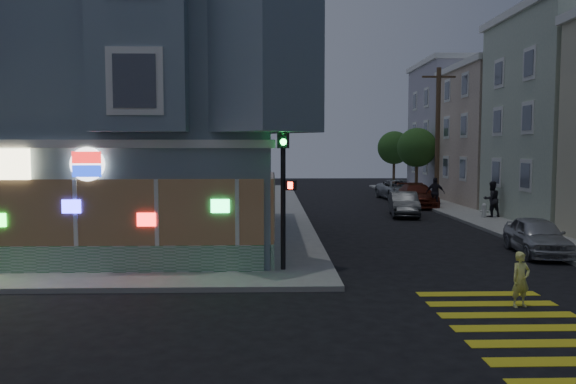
{
  "coord_description": "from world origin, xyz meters",
  "views": [
    {
      "loc": [
        1.03,
        -12.84,
        3.86
      ],
      "look_at": [
        1.58,
        5.63,
        2.43
      ],
      "focal_mm": 35.0,
      "sensor_mm": 36.0,
      "label": 1
    }
  ],
  "objects_px": {
    "parked_car_d": "(399,190)",
    "street_tree_far": "(394,148)",
    "pedestrian_b": "(435,193)",
    "street_tree_near": "(417,148)",
    "pedestrian_a": "(492,199)",
    "parked_car_a": "(537,236)",
    "parked_car_c": "(417,195)",
    "traffic_signal": "(284,165)",
    "running_child": "(521,279)",
    "fire_hydrant": "(484,210)",
    "utility_pole": "(438,134)",
    "parked_car_b": "(404,204)"
  },
  "relations": [
    {
      "from": "parked_car_a",
      "to": "parked_car_d",
      "type": "distance_m",
      "value": 22.13
    },
    {
      "from": "traffic_signal",
      "to": "running_child",
      "type": "bearing_deg",
      "value": -15.41
    },
    {
      "from": "pedestrian_a",
      "to": "parked_car_d",
      "type": "height_order",
      "value": "pedestrian_a"
    },
    {
      "from": "pedestrian_a",
      "to": "fire_hydrant",
      "type": "xyz_separation_m",
      "value": [
        -0.51,
        -0.28,
        -0.56
      ]
    },
    {
      "from": "pedestrian_a",
      "to": "traffic_signal",
      "type": "relative_size",
      "value": 0.41
    },
    {
      "from": "street_tree_far",
      "to": "street_tree_near",
      "type": "bearing_deg",
      "value": -90.0
    },
    {
      "from": "parked_car_a",
      "to": "parked_car_c",
      "type": "relative_size",
      "value": 0.77
    },
    {
      "from": "parked_car_b",
      "to": "parked_car_d",
      "type": "relative_size",
      "value": 0.78
    },
    {
      "from": "pedestrian_b",
      "to": "parked_car_a",
      "type": "xyz_separation_m",
      "value": [
        -0.6,
        -14.78,
        -0.42
      ]
    },
    {
      "from": "street_tree_far",
      "to": "pedestrian_b",
      "type": "bearing_deg",
      "value": -93.2
    },
    {
      "from": "parked_car_d",
      "to": "parked_car_a",
      "type": "bearing_deg",
      "value": -94.62
    },
    {
      "from": "street_tree_near",
      "to": "pedestrian_a",
      "type": "relative_size",
      "value": 2.73
    },
    {
      "from": "parked_car_d",
      "to": "fire_hydrant",
      "type": "bearing_deg",
      "value": -86.38
    },
    {
      "from": "street_tree_far",
      "to": "running_child",
      "type": "xyz_separation_m",
      "value": [
        -5.1,
        -37.58,
        -3.26
      ]
    },
    {
      "from": "parked_car_d",
      "to": "street_tree_far",
      "type": "bearing_deg",
      "value": 75.67
    },
    {
      "from": "pedestrian_a",
      "to": "pedestrian_b",
      "type": "xyz_separation_m",
      "value": [
        -1.7,
        4.73,
        -0.02
      ]
    },
    {
      "from": "parked_car_a",
      "to": "parked_car_c",
      "type": "xyz_separation_m",
      "value": [
        0.0,
        16.93,
        0.07
      ]
    },
    {
      "from": "pedestrian_b",
      "to": "parked_car_d",
      "type": "height_order",
      "value": "pedestrian_b"
    },
    {
      "from": "street_tree_near",
      "to": "parked_car_c",
      "type": "relative_size",
      "value": 1.02
    },
    {
      "from": "parked_car_c",
      "to": "fire_hydrant",
      "type": "distance_m",
      "value": 7.38
    },
    {
      "from": "street_tree_far",
      "to": "parked_car_c",
      "type": "distance_m",
      "value": 14.4
    },
    {
      "from": "pedestrian_b",
      "to": "street_tree_far",
      "type": "bearing_deg",
      "value": -72.67
    },
    {
      "from": "utility_pole",
      "to": "fire_hydrant",
      "type": "height_order",
      "value": "utility_pole"
    },
    {
      "from": "pedestrian_a",
      "to": "parked_car_b",
      "type": "bearing_deg",
      "value": -33.21
    },
    {
      "from": "street_tree_near",
      "to": "running_child",
      "type": "xyz_separation_m",
      "value": [
        -5.1,
        -29.58,
        -3.26
      ]
    },
    {
      "from": "parked_car_b",
      "to": "pedestrian_b",
      "type": "bearing_deg",
      "value": 56.32
    },
    {
      "from": "running_child",
      "to": "parked_car_d",
      "type": "relative_size",
      "value": 0.25
    },
    {
      "from": "running_child",
      "to": "parked_car_b",
      "type": "relative_size",
      "value": 0.32
    },
    {
      "from": "running_child",
      "to": "fire_hydrant",
      "type": "relative_size",
      "value": 1.77
    },
    {
      "from": "running_child",
      "to": "parked_car_a",
      "type": "distance_m",
      "value": 7.59
    },
    {
      "from": "parked_car_c",
      "to": "parked_car_d",
      "type": "height_order",
      "value": "parked_car_c"
    },
    {
      "from": "street_tree_far",
      "to": "parked_car_c",
      "type": "height_order",
      "value": "street_tree_far"
    },
    {
      "from": "street_tree_near",
      "to": "traffic_signal",
      "type": "distance_m",
      "value": 28.09
    },
    {
      "from": "street_tree_near",
      "to": "fire_hydrant",
      "type": "distance_m",
      "value": 13.55
    },
    {
      "from": "street_tree_near",
      "to": "parked_car_c",
      "type": "xyz_separation_m",
      "value": [
        -1.5,
        -5.97,
        -3.18
      ]
    },
    {
      "from": "parked_car_d",
      "to": "parked_car_c",
      "type": "bearing_deg",
      "value": -94.62
    },
    {
      "from": "street_tree_far",
      "to": "traffic_signal",
      "type": "relative_size",
      "value": 1.12
    },
    {
      "from": "street_tree_near",
      "to": "pedestrian_b",
      "type": "xyz_separation_m",
      "value": [
        -0.9,
        -8.11,
        -2.83
      ]
    },
    {
      "from": "fire_hydrant",
      "to": "utility_pole",
      "type": "bearing_deg",
      "value": 93.93
    },
    {
      "from": "parked_car_a",
      "to": "parked_car_b",
      "type": "xyz_separation_m",
      "value": [
        -2.1,
        11.73,
        0.01
      ]
    },
    {
      "from": "pedestrian_b",
      "to": "parked_car_d",
      "type": "relative_size",
      "value": 0.35
    },
    {
      "from": "running_child",
      "to": "parked_car_a",
      "type": "bearing_deg",
      "value": 46.97
    },
    {
      "from": "fire_hydrant",
      "to": "parked_car_d",
      "type": "bearing_deg",
      "value": 98.24
    },
    {
      "from": "utility_pole",
      "to": "pedestrian_b",
      "type": "height_order",
      "value": "utility_pole"
    },
    {
      "from": "pedestrian_b",
      "to": "traffic_signal",
      "type": "height_order",
      "value": "traffic_signal"
    },
    {
      "from": "utility_pole",
      "to": "street_tree_far",
      "type": "distance_m",
      "value": 14.03
    },
    {
      "from": "utility_pole",
      "to": "pedestrian_a",
      "type": "height_order",
      "value": "utility_pole"
    },
    {
      "from": "parked_car_d",
      "to": "fire_hydrant",
      "type": "xyz_separation_m",
      "value": [
        1.79,
        -12.35,
        -0.2
      ]
    },
    {
      "from": "street_tree_near",
      "to": "pedestrian_a",
      "type": "xyz_separation_m",
      "value": [
        0.8,
        -12.84,
        -2.82
      ]
    },
    {
      "from": "pedestrian_a",
      "to": "pedestrian_b",
      "type": "relative_size",
      "value": 1.02
    }
  ]
}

